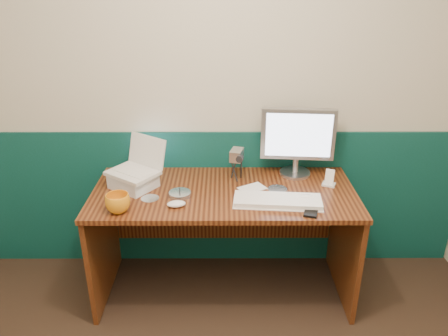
{
  "coord_description": "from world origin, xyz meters",
  "views": [
    {
      "loc": [
        0.08,
        -0.98,
        1.97
      ],
      "look_at": [
        0.09,
        1.23,
        0.97
      ],
      "focal_mm": 35.0,
      "sensor_mm": 36.0,
      "label": 1
    }
  ],
  "objects_px": {
    "laptop": "(131,157)",
    "camcorder": "(237,166)",
    "desk": "(224,243)",
    "keyboard": "(278,201)",
    "mug": "(118,203)",
    "monitor": "(297,141)"
  },
  "relations": [
    {
      "from": "keyboard",
      "to": "mug",
      "type": "bearing_deg",
      "value": -169.35
    },
    {
      "from": "laptop",
      "to": "camcorder",
      "type": "xyz_separation_m",
      "value": [
        0.64,
        0.12,
        -0.11
      ]
    },
    {
      "from": "keyboard",
      "to": "mug",
      "type": "height_order",
      "value": "mug"
    },
    {
      "from": "laptop",
      "to": "monitor",
      "type": "distance_m",
      "value": 1.04
    },
    {
      "from": "mug",
      "to": "camcorder",
      "type": "bearing_deg",
      "value": 32.06
    },
    {
      "from": "desk",
      "to": "camcorder",
      "type": "bearing_deg",
      "value": 64.16
    },
    {
      "from": "laptop",
      "to": "camcorder",
      "type": "bearing_deg",
      "value": 45.56
    },
    {
      "from": "desk",
      "to": "laptop",
      "type": "bearing_deg",
      "value": 174.74
    },
    {
      "from": "desk",
      "to": "mug",
      "type": "relative_size",
      "value": 11.73
    },
    {
      "from": "monitor",
      "to": "keyboard",
      "type": "relative_size",
      "value": 0.93
    },
    {
      "from": "monitor",
      "to": "mug",
      "type": "xyz_separation_m",
      "value": [
        -1.05,
        -0.49,
        -0.18
      ]
    },
    {
      "from": "camcorder",
      "to": "monitor",
      "type": "bearing_deg",
      "value": 25.69
    },
    {
      "from": "monitor",
      "to": "mug",
      "type": "bearing_deg",
      "value": -150.15
    },
    {
      "from": "monitor",
      "to": "keyboard",
      "type": "bearing_deg",
      "value": -106.91
    },
    {
      "from": "desk",
      "to": "laptop",
      "type": "height_order",
      "value": "laptop"
    },
    {
      "from": "camcorder",
      "to": "mug",
      "type": "bearing_deg",
      "value": -132.92
    },
    {
      "from": "monitor",
      "to": "desk",
      "type": "bearing_deg",
      "value": -147.95
    },
    {
      "from": "desk",
      "to": "laptop",
      "type": "relative_size",
      "value": 5.62
    },
    {
      "from": "keyboard",
      "to": "camcorder",
      "type": "xyz_separation_m",
      "value": [
        -0.23,
        0.33,
        0.08
      ]
    },
    {
      "from": "monitor",
      "to": "camcorder",
      "type": "distance_m",
      "value": 0.42
    },
    {
      "from": "desk",
      "to": "keyboard",
      "type": "height_order",
      "value": "keyboard"
    },
    {
      "from": "desk",
      "to": "monitor",
      "type": "distance_m",
      "value": 0.8
    }
  ]
}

